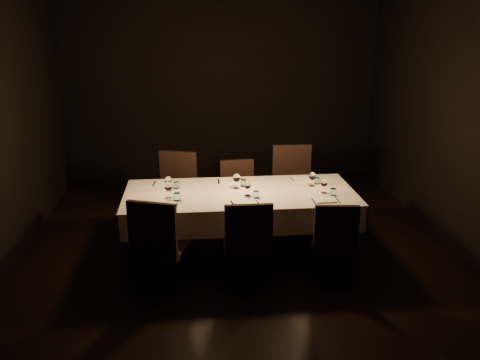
{
  "coord_description": "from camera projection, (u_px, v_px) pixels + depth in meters",
  "views": [
    {
      "loc": [
        -0.51,
        -5.23,
        2.58
      ],
      "look_at": [
        0.0,
        0.0,
        0.9
      ],
      "focal_mm": 38.0,
      "sensor_mm": 36.0,
      "label": 1
    }
  ],
  "objects": [
    {
      "name": "chair_near_right",
      "position": [
        334.0,
        239.0,
        5.02
      ],
      "size": [
        0.47,
        0.47,
        0.89
      ],
      "rotation": [
        0.0,
        0.0,
        3.02
      ],
      "color": "black",
      "rests_on": "ground"
    },
    {
      "name": "place_setting_near_center",
      "position": [
        249.0,
        193.0,
        5.34
      ],
      "size": [
        0.32,
        0.39,
        0.17
      ],
      "rotation": [
        0.0,
        0.0,
        0.15
      ],
      "color": "white",
      "rests_on": "dining_table"
    },
    {
      "name": "place_setting_far_center",
      "position": [
        236.0,
        180.0,
        5.74
      ],
      "size": [
        0.32,
        0.4,
        0.18
      ],
      "rotation": [
        0.0,
        0.0,
        -0.02
      ],
      "color": "white",
      "rests_on": "dining_table"
    },
    {
      "name": "place_setting_near_right",
      "position": [
        327.0,
        190.0,
        5.42
      ],
      "size": [
        0.3,
        0.39,
        0.17
      ],
      "rotation": [
        0.0,
        0.0,
        0.02
      ],
      "color": "white",
      "rests_on": "dining_table"
    },
    {
      "name": "chair_far_left",
      "position": [
        176.0,
        189.0,
        6.35
      ],
      "size": [
        0.6,
        0.6,
        0.99
      ],
      "rotation": [
        0.0,
        0.0,
        -0.31
      ],
      "color": "black",
      "rests_on": "ground"
    },
    {
      "name": "chair_far_right",
      "position": [
        293.0,
        183.0,
        6.51
      ],
      "size": [
        0.51,
        0.51,
        1.04
      ],
      "rotation": [
        0.0,
        0.0,
        -0.03
      ],
      "color": "black",
      "rests_on": "ground"
    },
    {
      "name": "place_setting_far_right",
      "position": [
        311.0,
        178.0,
        5.82
      ],
      "size": [
        0.32,
        0.39,
        0.17
      ],
      "rotation": [
        0.0,
        0.0,
        0.14
      ],
      "color": "white",
      "rests_on": "dining_table"
    },
    {
      "name": "dining_table",
      "position": [
        240.0,
        198.0,
        5.58
      ],
      "size": [
        2.52,
        1.12,
        0.76
      ],
      "color": "black",
      "rests_on": "ground"
    },
    {
      "name": "room",
      "position": [
        240.0,
        126.0,
        5.34
      ],
      "size": [
        5.01,
        6.01,
        3.01
      ],
      "color": "black",
      "rests_on": "ground"
    },
    {
      "name": "chair_near_left",
      "position": [
        158.0,
        242.0,
        4.84
      ],
      "size": [
        0.61,
        0.61,
        0.99
      ],
      "rotation": [
        0.0,
        0.0,
        2.79
      ],
      "color": "black",
      "rests_on": "ground"
    },
    {
      "name": "place_setting_far_left",
      "position": [
        169.0,
        182.0,
        5.67
      ],
      "size": [
        0.31,
        0.39,
        0.17
      ],
      "rotation": [
        0.0,
        0.0,
        -0.1
      ],
      "color": "white",
      "rests_on": "dining_table"
    },
    {
      "name": "place_setting_near_left",
      "position": [
        169.0,
        195.0,
        5.26
      ],
      "size": [
        0.33,
        0.41,
        0.18
      ],
      "rotation": [
        0.0,
        0.0,
        -0.04
      ],
      "color": "white",
      "rests_on": "dining_table"
    },
    {
      "name": "chair_near_center",
      "position": [
        247.0,
        241.0,
        4.91
      ],
      "size": [
        0.45,
        0.45,
        0.94
      ],
      "rotation": [
        0.0,
        0.0,
        3.15
      ],
      "color": "black",
      "rests_on": "ground"
    },
    {
      "name": "chair_far_center",
      "position": [
        238.0,
        192.0,
        6.39
      ],
      "size": [
        0.44,
        0.44,
        0.88
      ],
      "rotation": [
        0.0,
        0.0,
        0.04
      ],
      "color": "black",
      "rests_on": "ground"
    }
  ]
}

